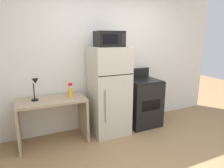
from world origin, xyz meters
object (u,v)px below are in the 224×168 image
at_px(spray_bottle, 70,92).
at_px(refrigerator, 109,91).
at_px(desk_lamp, 35,86).
at_px(desk, 52,113).
at_px(oven_range, 142,102).
at_px(microwave, 109,39).

distance_m(spray_bottle, refrigerator, 0.69).
bearing_deg(desk_lamp, spray_bottle, -7.20).
bearing_deg(desk, spray_bottle, -8.64).
relative_size(spray_bottle, oven_range, 0.23).
relative_size(desk_lamp, spray_bottle, 1.42).
relative_size(desk, microwave, 2.35).
height_order(spray_bottle, refrigerator, refrigerator).
height_order(desk_lamp, microwave, microwave).
distance_m(desk, spray_bottle, 0.45).
xyz_separation_m(desk_lamp, spray_bottle, (0.53, -0.07, -0.14)).
bearing_deg(desk, microwave, -3.60).
bearing_deg(refrigerator, oven_range, 1.37).
relative_size(desk_lamp, refrigerator, 0.23).
xyz_separation_m(desk, spray_bottle, (0.30, -0.05, 0.33)).
height_order(microwave, oven_range, microwave).
xyz_separation_m(spray_bottle, refrigerator, (0.69, 0.00, -0.07)).
relative_size(refrigerator, microwave, 3.39).
distance_m(spray_bottle, microwave, 1.09).
height_order(desk_lamp, spray_bottle, desk_lamp).
xyz_separation_m(desk, microwave, (0.99, -0.06, 1.17)).
distance_m(refrigerator, oven_range, 0.80).
xyz_separation_m(refrigerator, oven_range, (0.73, 0.02, -0.31)).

